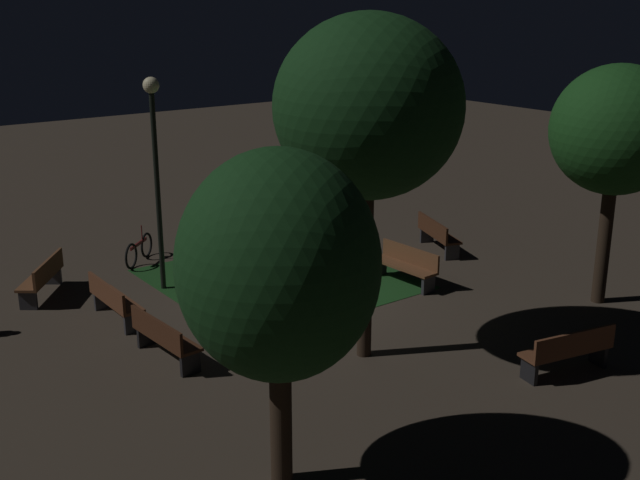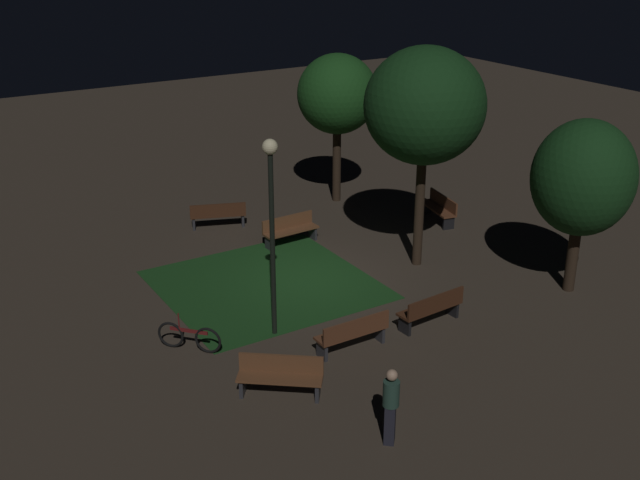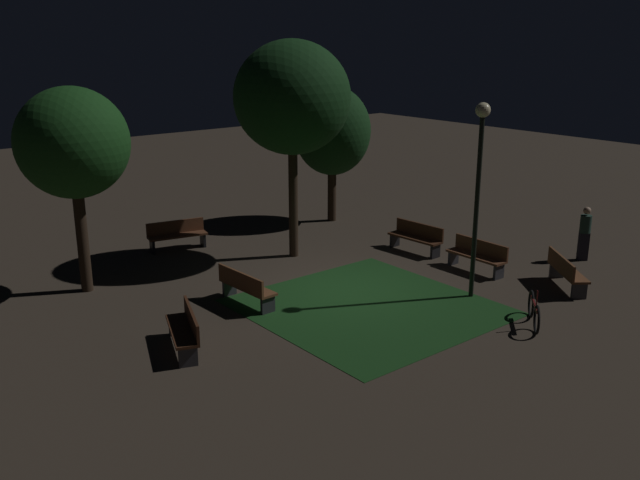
% 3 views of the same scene
% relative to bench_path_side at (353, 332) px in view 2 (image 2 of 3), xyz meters
% --- Properties ---
extents(ground_plane, '(60.00, 60.00, 0.00)m').
position_rel_bench_path_side_xyz_m(ground_plane, '(1.17, 3.83, -0.48)').
color(ground_plane, '#3D3328').
extents(grass_lawn, '(5.56, 5.39, 0.01)m').
position_rel_bench_path_side_xyz_m(grass_lawn, '(-0.07, 4.22, -0.48)').
color(grass_lawn, '#194219').
rests_on(grass_lawn, ground).
extents(bench_path_side, '(1.80, 0.49, 0.88)m').
position_rel_bench_path_side_xyz_m(bench_path_side, '(0.00, 0.00, 0.00)').
color(bench_path_side, brown).
rests_on(bench_path_side, ground).
extents(bench_lawn_edge, '(1.83, 0.59, 0.88)m').
position_rel_bench_path_side_xyz_m(bench_lawn_edge, '(2.34, 0.00, 0.00)').
color(bench_lawn_edge, '#422314').
rests_on(bench_lawn_edge, ground).
extents(bench_front_right, '(0.83, 1.86, 0.88)m').
position_rel_bench_path_side_xyz_m(bench_front_right, '(7.21, 5.55, 0.00)').
color(bench_front_right, brown).
rests_on(bench_front_right, ground).
extents(bench_back_row, '(1.72, 1.48, 0.88)m').
position_rel_bench_path_side_xyz_m(bench_back_row, '(-2.32, -0.70, 0.00)').
color(bench_back_row, brown).
rests_on(bench_back_row, ground).
extents(bench_front_left, '(1.85, 1.08, 0.88)m').
position_rel_bench_path_side_xyz_m(bench_front_left, '(0.62, 8.83, 0.00)').
color(bench_front_left, '#422314').
rests_on(bench_front_left, ground).
extents(bench_by_lamp, '(1.82, 0.56, 0.88)m').
position_rel_bench_path_side_xyz_m(bench_by_lamp, '(1.97, 6.45, 0.00)').
color(bench_by_lamp, brown).
rests_on(bench_by_lamp, ground).
extents(tree_left_canopy, '(2.67, 2.67, 4.74)m').
position_rel_bench_path_side_xyz_m(tree_left_canopy, '(6.82, -0.39, 2.70)').
color(tree_left_canopy, '#2D2116').
rests_on(tree_left_canopy, ground).
extents(tree_near_wall, '(2.77, 2.77, 5.23)m').
position_rel_bench_path_side_xyz_m(tree_near_wall, '(5.41, 9.11, 3.34)').
color(tree_near_wall, '#2D2116').
rests_on(tree_near_wall, ground).
extents(tree_back_right, '(3.33, 3.33, 6.30)m').
position_rel_bench_path_side_xyz_m(tree_back_right, '(4.38, 3.15, 4.19)').
color(tree_back_right, '#2D2116').
rests_on(tree_back_right, ground).
extents(lamp_post_near_wall, '(0.36, 0.36, 4.87)m').
position_rel_bench_path_side_xyz_m(lamp_post_near_wall, '(-1.17, 1.69, 2.80)').
color(lamp_post_near_wall, black).
rests_on(lamp_post_near_wall, ground).
extents(bicycle, '(1.12, 1.24, 0.93)m').
position_rel_bench_path_side_xyz_m(bicycle, '(-3.24, 2.03, -0.14)').
color(bicycle, black).
rests_on(bicycle, ground).
extents(pedestrian, '(0.34, 0.34, 1.61)m').
position_rel_bench_path_side_xyz_m(pedestrian, '(-1.32, -3.22, 0.37)').
color(pedestrian, black).
rests_on(pedestrian, ground).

